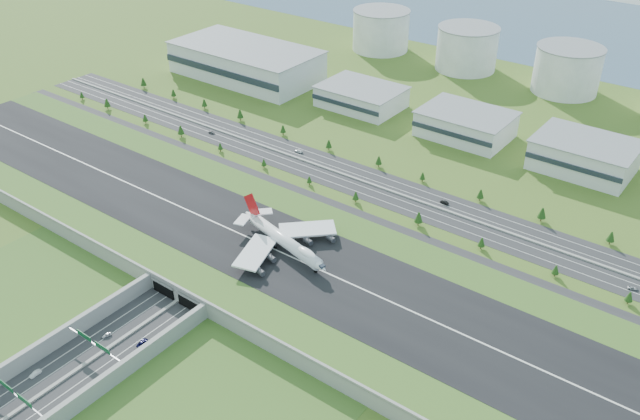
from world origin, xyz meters
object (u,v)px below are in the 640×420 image
Objects in this scene: car_0 at (107,335)px; car_4 at (211,132)px; fuel_tank_a at (381,30)px; car_7 at (299,151)px; car_2 at (142,343)px; car_1 at (35,374)px; car_5 at (444,202)px; boeing_747 at (284,240)px; car_6 at (633,288)px.

car_4 is at bearing 136.95° from car_0.
fuel_tank_a is 221.91m from car_4.
car_0 is 204.72m from car_4.
car_7 reaches higher than car_0.
car_4 is (-108.81, 173.41, 0.05)m from car_0.
car_2 is 1.27× the size of car_4.
car_1 is 1.07× the size of car_4.
car_2 is at bearing -5.64° from car_5.
boeing_747 reaches higher than car_7.
boeing_747 is at bearing 72.80° from car_1.
car_0 is (-26.88, -87.56, -12.89)m from boeing_747.
fuel_tank_a is at bearing -2.97° from car_4.
car_5 is (172.36, 12.79, 0.06)m from car_4.
fuel_tank_a reaches higher than boeing_747.
car_5 reaches higher than car_2.
car_5 is 106.86m from car_7.
car_0 is at bearing -152.02° from car_4.
car_6 is (280.37, -3.67, -0.13)m from car_4.
fuel_tank_a is at bearing 120.86° from car_0.
boeing_747 is at bearing -126.45° from car_4.
car_1 is at bearing -91.04° from boeing_747.
car_0 is at bearing 79.78° from car_1.
car_2 is at bearing 115.00° from car_6.
fuel_tank_a reaches higher than car_1.
car_4 is at bearing 161.28° from boeing_747.
car_6 is at bearing 85.58° from car_7.
car_6 is (155.52, 163.70, -0.16)m from car_2.
boeing_747 is 12.42× the size of car_5.
boeing_747 is at bearing 35.39° from car_7.
car_2 is at bearing 35.46° from car_0.
car_4 is 0.90× the size of car_5.
car_1 is at bearing 117.42° from car_6.
car_1 is 0.85× the size of car_7.
car_7 is at bearing -81.38° from car_5.
car_5 reaches higher than car_0.
car_4 is (-104.55, 205.13, -0.03)m from car_1.
car_5 is at bearing -89.88° from car_4.
car_1 is at bearing -8.15° from car_5.
car_0 is at bearing -73.98° from fuel_tank_a.
car_1 reaches higher than car_4.
car_6 is (144.68, 82.18, -12.96)m from boeing_747.
car_7 is (-43.30, 187.16, 0.11)m from car_0.
car_1 is (-31.15, -119.28, -12.81)m from boeing_747.
car_1 is 267.39m from car_6.
boeing_747 reaches higher than car_1.
car_7 is (-70.19, 99.60, -12.78)m from boeing_747.
car_5 is at bearing -124.22° from car_2.
boeing_747 is 13.74× the size of car_4.
car_0 is 32.00m from car_1.
boeing_747 is 122.52m from car_7.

